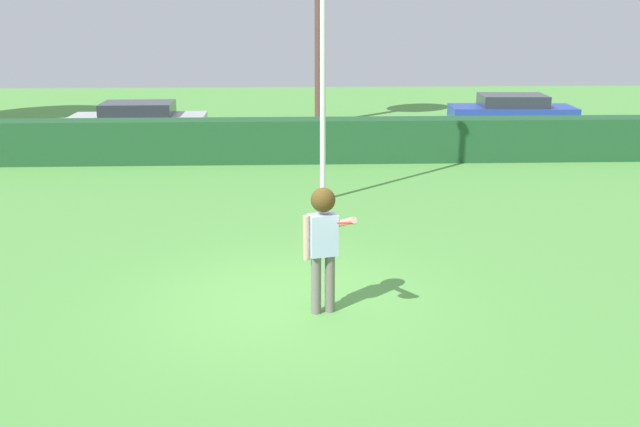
% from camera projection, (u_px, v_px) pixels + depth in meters
% --- Properties ---
extents(ground_plane, '(60.00, 60.00, 0.00)m').
position_uv_depth(ground_plane, '(290.00, 302.00, 10.52)').
color(ground_plane, '#569A45').
extents(person, '(0.69, 0.68, 1.79)m').
position_uv_depth(person, '(323.00, 235.00, 9.87)').
color(person, slate).
rests_on(person, ground).
extents(frisbee, '(0.25, 0.25, 0.08)m').
position_uv_depth(frisbee, '(346.00, 223.00, 9.44)').
color(frisbee, red).
extents(lamppost, '(0.24, 0.24, 6.81)m').
position_uv_depth(lamppost, '(323.00, 27.00, 15.16)').
color(lamppost, silver).
rests_on(lamppost, ground).
extents(hedge_row, '(25.73, 0.90, 1.18)m').
position_uv_depth(hedge_row, '(289.00, 141.00, 20.05)').
color(hedge_row, '#1F4F2A').
rests_on(hedge_row, ground).
extents(parked_car_silver, '(4.23, 1.87, 1.25)m').
position_uv_depth(parked_car_silver, '(139.00, 120.00, 23.06)').
color(parked_car_silver, '#B7B7BC').
rests_on(parked_car_silver, ground).
extents(parked_car_blue, '(4.29, 2.01, 1.25)m').
position_uv_depth(parked_car_blue, '(512.00, 111.00, 25.12)').
color(parked_car_blue, '#263FA5').
rests_on(parked_car_blue, ground).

